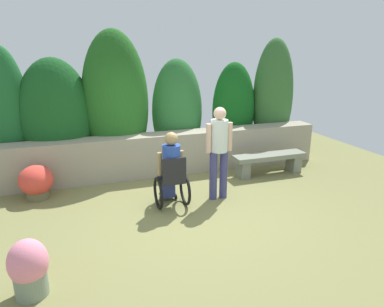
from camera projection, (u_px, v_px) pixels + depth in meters
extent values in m
plane|color=olive|center=(191.00, 210.00, 5.88)|extent=(11.33, 11.33, 0.00)
cube|color=#9D947F|center=(163.00, 154.00, 7.51)|extent=(7.31, 0.51, 0.89)
ellipsoid|color=#1D602B|center=(7.00, 116.00, 6.86)|extent=(0.91, 0.64, 2.72)
ellipsoid|color=#18501E|center=(57.00, 119.00, 7.16)|extent=(1.49, 1.04, 2.49)
ellipsoid|color=#215E1E|center=(116.00, 103.00, 7.42)|extent=(1.40, 0.98, 3.04)
ellipsoid|color=#296B30|center=(177.00, 112.00, 8.09)|extent=(1.19, 0.84, 2.44)
ellipsoid|color=#12581A|center=(233.00, 110.00, 8.57)|extent=(1.09, 0.76, 2.34)
ellipsoid|color=#356830|center=(273.00, 98.00, 8.72)|extent=(1.07, 0.75, 2.90)
cube|color=gray|center=(243.00, 169.00, 7.34)|extent=(0.20, 0.33, 0.36)
cube|color=gray|center=(294.00, 163.00, 7.73)|extent=(0.20, 0.33, 0.36)
cube|color=gray|center=(270.00, 156.00, 7.47)|extent=(1.63, 0.38, 0.10)
cube|color=black|center=(172.00, 179.00, 5.88)|extent=(0.40, 0.40, 0.06)
cube|color=black|center=(174.00, 170.00, 5.65)|extent=(0.40, 0.04, 0.40)
cube|color=black|center=(167.00, 194.00, 6.29)|extent=(0.28, 0.12, 0.03)
torus|color=black|center=(158.00, 193.00, 5.87)|extent=(0.05, 0.56, 0.56)
torus|color=black|center=(185.00, 189.00, 6.02)|extent=(0.05, 0.56, 0.56)
cylinder|color=black|center=(161.00, 199.00, 6.20)|extent=(0.03, 0.10, 0.10)
cylinder|color=black|center=(176.00, 197.00, 6.28)|extent=(0.03, 0.10, 0.10)
cube|color=navy|center=(170.00, 171.00, 5.94)|extent=(0.30, 0.40, 0.16)
cube|color=navy|center=(167.00, 186.00, 6.22)|extent=(0.26, 0.14, 0.43)
cylinder|color=#2949A5|center=(172.00, 160.00, 5.76)|extent=(0.30, 0.30, 0.50)
cylinder|color=#A28353|center=(160.00, 164.00, 5.78)|extent=(0.08, 0.08, 0.40)
cylinder|color=#A28353|center=(181.00, 162.00, 5.90)|extent=(0.08, 0.08, 0.40)
sphere|color=#A28353|center=(171.00, 139.00, 5.66)|extent=(0.22, 0.22, 0.22)
cylinder|color=#3D3F73|center=(213.00, 176.00, 6.20)|extent=(0.14, 0.14, 0.89)
cylinder|color=#3D3F73|center=(223.00, 174.00, 6.26)|extent=(0.14, 0.14, 0.89)
cylinder|color=silver|center=(219.00, 136.00, 6.02)|extent=(0.30, 0.30, 0.57)
cylinder|color=beige|center=(209.00, 138.00, 5.97)|extent=(0.09, 0.09, 0.51)
cylinder|color=beige|center=(230.00, 136.00, 6.09)|extent=(0.09, 0.09, 0.51)
sphere|color=beige|center=(220.00, 113.00, 5.91)|extent=(0.22, 0.22, 0.22)
cylinder|color=brown|center=(38.00, 193.00, 6.32)|extent=(0.39, 0.39, 0.21)
ellipsoid|color=#2B681B|center=(37.00, 184.00, 6.27)|extent=(0.43, 0.43, 0.19)
ellipsoid|color=#E14236|center=(36.00, 180.00, 6.24)|extent=(0.60, 0.60, 0.54)
cylinder|color=gray|center=(31.00, 284.00, 3.82)|extent=(0.35, 0.35, 0.27)
ellipsoid|color=#1A520E|center=(29.00, 268.00, 3.76)|extent=(0.39, 0.39, 0.18)
ellipsoid|color=pink|center=(28.00, 262.00, 3.73)|extent=(0.42, 0.42, 0.52)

